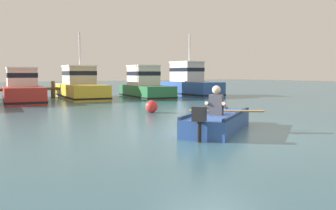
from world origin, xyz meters
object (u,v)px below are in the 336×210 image
rowboat_with_person (218,121)px  moored_boat_red (22,89)px  moored_boat_blue (189,83)px  mooring_buoy (151,107)px  moored_boat_green (145,86)px  moored_boat_yellow (80,86)px

rowboat_with_person → moored_boat_red: (-1.74, 13.19, 0.42)m
moored_boat_blue → mooring_buoy: size_ratio=11.22×
rowboat_with_person → moored_boat_green: size_ratio=0.65×
moored_boat_yellow → moored_boat_green: moored_boat_yellow is taller
moored_boat_green → mooring_buoy: moored_boat_green is taller
moored_boat_red → rowboat_with_person: bearing=-82.5°
rowboat_with_person → moored_boat_green: (5.20, 12.25, 0.48)m
moored_boat_blue → mooring_buoy: moored_boat_blue is taller
rowboat_with_person → moored_boat_red: moored_boat_red is taller
rowboat_with_person → moored_boat_red: 13.32m
rowboat_with_person → moored_boat_red: bearing=97.5°
rowboat_with_person → mooring_buoy: (0.93, 4.75, -0.01)m
mooring_buoy → moored_boat_blue: bearing=44.5°
moored_boat_red → moored_boat_green: moored_boat_green is taller
moored_boat_blue → moored_boat_yellow: bearing=166.9°
rowboat_with_person → moored_boat_yellow: bearing=82.8°
moored_boat_red → mooring_buoy: 8.87m
moored_boat_red → moored_boat_blue: bearing=-4.3°
rowboat_with_person → moored_boat_green: bearing=67.0°
moored_boat_blue → mooring_buoy: bearing=-135.5°
rowboat_with_person → mooring_buoy: size_ratio=7.05×
moored_boat_red → mooring_buoy: size_ratio=12.12×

